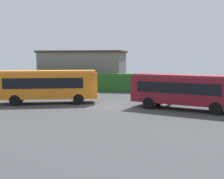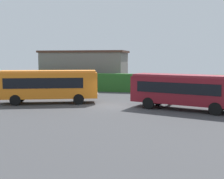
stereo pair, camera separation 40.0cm
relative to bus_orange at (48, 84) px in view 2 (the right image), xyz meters
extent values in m
plane|color=#424244|center=(6.27, -0.33, -1.81)|extent=(101.68, 101.68, 0.00)
cube|color=orange|center=(-0.01, 0.00, -0.07)|extent=(9.55, 5.30, 2.40)
cube|color=orange|center=(-0.01, 0.00, 1.23)|extent=(9.22, 5.03, 0.20)
cube|color=black|center=(-0.69, 1.07, 0.22)|extent=(6.85, 2.37, 0.96)
cube|color=black|center=(0.11, -1.27, 0.22)|extent=(6.85, 2.37, 0.96)
cube|color=black|center=(4.39, 1.50, 0.22)|extent=(0.69, 1.91, 1.01)
cube|color=silver|center=(4.39, 1.50, 0.95)|extent=(0.47, 1.29, 0.28)
cylinder|color=black|center=(2.35, 1.99, -1.31)|extent=(1.04, 0.59, 1.00)
cylinder|color=black|center=(3.07, -0.14, -1.31)|extent=(1.04, 0.59, 1.00)
cylinder|color=black|center=(-3.08, 0.14, -1.31)|extent=(1.04, 0.59, 1.00)
cylinder|color=black|center=(-2.36, -1.99, -1.31)|extent=(1.04, 0.59, 1.00)
sphere|color=silver|center=(4.19, 2.14, -0.91)|extent=(0.22, 0.22, 0.22)
sphere|color=silver|center=(4.62, 0.86, -0.91)|extent=(0.22, 0.22, 0.22)
cube|color=maroon|center=(12.62, -0.85, -0.16)|extent=(9.17, 5.06, 2.20)
cube|color=maroon|center=(12.62, -0.85, 1.04)|extent=(8.85, 4.80, 0.20)
cube|color=black|center=(12.72, 0.43, 0.10)|extent=(6.57, 2.15, 0.88)
cube|color=black|center=(11.95, -1.95, 0.10)|extent=(6.57, 2.15, 0.88)
cylinder|color=black|center=(15.58, -0.61, -1.31)|extent=(1.04, 0.57, 1.00)
cylinder|color=black|center=(14.88, -2.77, -1.31)|extent=(1.04, 0.57, 1.00)
cylinder|color=black|center=(10.37, 1.07, -1.31)|extent=(1.04, 0.57, 1.00)
cylinder|color=black|center=(9.67, -1.09, -1.31)|extent=(1.04, 0.57, 1.00)
cube|color=#4C6B47|center=(11.42, 1.49, -1.39)|extent=(0.33, 0.32, 0.86)
cube|color=maroon|center=(11.42, 1.49, -0.58)|extent=(0.47, 0.39, 0.75)
sphere|color=brown|center=(11.42, 1.49, -0.09)|extent=(0.24, 0.24, 0.24)
cube|color=#286225|center=(6.27, 10.93, -0.66)|extent=(62.84, 1.09, 2.32)
cube|color=slate|center=(-1.50, 15.89, 0.73)|extent=(12.07, 5.92, 5.09)
cube|color=#4C2D23|center=(-1.50, 15.89, 3.43)|extent=(12.56, 6.15, 0.30)
camera|label=1|loc=(11.59, -25.69, 2.52)|focal=46.53mm
camera|label=2|loc=(11.98, -25.60, 2.52)|focal=46.53mm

